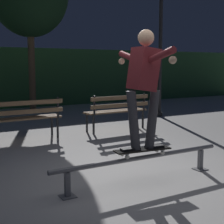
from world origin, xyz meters
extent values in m
plane|color=#ADAAA8|center=(0.00, 0.00, 0.00)|extent=(90.00, 90.00, 0.00)
cylinder|color=slate|center=(0.00, -0.13, 0.33)|extent=(2.61, 0.06, 0.06)
cube|color=slate|center=(-1.07, -0.13, 0.15)|extent=(0.06, 0.06, 0.30)
cube|color=slate|center=(-1.07, -0.13, 0.01)|extent=(0.18, 0.18, 0.01)
cube|color=slate|center=(1.07, -0.13, 0.15)|extent=(0.06, 0.06, 0.30)
cube|color=slate|center=(1.07, -0.13, 0.01)|extent=(0.18, 0.18, 0.01)
cube|color=black|center=(0.01, -0.13, 0.44)|extent=(0.80, 0.29, 0.02)
cube|color=black|center=(0.01, -0.13, 0.45)|extent=(0.78, 0.27, 0.00)
cube|color=#9E9EA3|center=(0.27, -0.16, 0.42)|extent=(0.07, 0.17, 0.02)
cube|color=#9E9EA3|center=(-0.25, -0.10, 0.42)|extent=(0.07, 0.17, 0.02)
cylinder|color=beige|center=(0.27, -0.24, 0.39)|extent=(0.06, 0.04, 0.05)
cylinder|color=beige|center=(0.28, -0.08, 0.39)|extent=(0.06, 0.04, 0.05)
cylinder|color=beige|center=(-0.26, -0.18, 0.39)|extent=(0.06, 0.04, 0.05)
cylinder|color=beige|center=(-0.24, -0.02, 0.39)|extent=(0.06, 0.04, 0.05)
cube|color=black|center=(0.19, -0.15, 0.46)|extent=(0.27, 0.13, 0.03)
cube|color=black|center=(-0.17, -0.11, 0.46)|extent=(0.27, 0.13, 0.03)
cylinder|color=#333338|center=(0.15, -0.14, 0.84)|extent=(0.22, 0.15, 0.79)
cylinder|color=#333338|center=(-0.13, -0.11, 0.84)|extent=(0.22, 0.15, 0.79)
cube|color=maroon|center=(0.01, -0.13, 1.50)|extent=(0.37, 0.39, 0.57)
cylinder|color=maroon|center=(-0.03, -0.51, 1.66)|extent=(0.15, 0.61, 0.21)
cylinder|color=maroon|center=(0.05, 0.25, 1.66)|extent=(0.15, 0.61, 0.21)
sphere|color=tan|center=(-0.06, -0.78, 1.61)|extent=(0.09, 0.09, 0.09)
sphere|color=tan|center=(0.08, 0.53, 1.61)|extent=(0.09, 0.09, 0.09)
sphere|color=tan|center=(0.04, -0.13, 1.90)|extent=(0.21, 0.21, 0.21)
cube|color=black|center=(0.05, 3.43, 0.22)|extent=(0.04, 0.04, 0.44)
cube|color=black|center=(0.06, 3.11, 0.22)|extent=(0.04, 0.04, 0.44)
cube|color=black|center=(0.06, 3.07, 0.66)|extent=(0.04, 0.04, 0.44)
cube|color=brown|center=(-0.66, 3.38, 0.46)|extent=(1.60, 0.16, 0.04)
cube|color=brown|center=(-0.65, 3.24, 0.46)|extent=(1.60, 0.16, 0.04)
cube|color=brown|center=(-0.64, 3.10, 0.46)|extent=(1.60, 0.16, 0.04)
cube|color=brown|center=(-0.64, 3.03, 0.62)|extent=(1.60, 0.11, 0.09)
cube|color=brown|center=(-0.64, 3.03, 0.80)|extent=(1.60, 0.11, 0.09)
cube|color=black|center=(2.29, 3.43, 0.22)|extent=(0.04, 0.04, 0.44)
cube|color=black|center=(2.31, 3.11, 0.22)|extent=(0.04, 0.04, 0.44)
cube|color=black|center=(2.31, 3.07, 0.66)|extent=(0.04, 0.04, 0.44)
cube|color=black|center=(0.89, 3.37, 0.22)|extent=(0.04, 0.04, 0.44)
cube|color=black|center=(0.90, 3.05, 0.22)|extent=(0.04, 0.04, 0.44)
cube|color=black|center=(0.90, 3.01, 0.66)|extent=(0.04, 0.04, 0.44)
cube|color=brown|center=(1.59, 3.38, 0.46)|extent=(1.60, 0.16, 0.04)
cube|color=brown|center=(1.60, 3.24, 0.46)|extent=(1.60, 0.16, 0.04)
cube|color=brown|center=(1.60, 3.10, 0.46)|extent=(1.60, 0.16, 0.04)
cube|color=brown|center=(1.61, 3.03, 0.62)|extent=(1.60, 0.11, 0.09)
cube|color=brown|center=(1.61, 3.03, 0.80)|extent=(1.60, 0.11, 0.09)
cylinder|color=brown|center=(0.86, 7.44, 1.39)|extent=(0.22, 0.22, 2.78)
cylinder|color=black|center=(3.91, 4.51, 1.80)|extent=(0.11, 0.11, 3.60)
cylinder|color=black|center=(3.91, 4.51, 0.06)|extent=(0.20, 0.20, 0.12)
camera|label=1|loc=(-2.56, -3.74, 1.55)|focal=54.61mm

